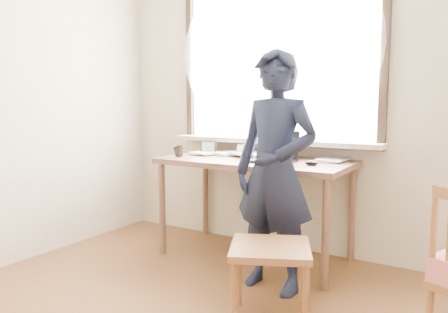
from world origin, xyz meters
The scene contains 12 objects.
room_shell centered at (-0.02, 0.20, 1.64)m, with size 3.52×4.02×2.61m.
desk centered at (-0.21, 1.63, 0.72)m, with size 1.50×0.75×0.80m.
laptop centered at (-0.03, 1.60, 0.86)m, with size 0.35×0.29×0.23m.
mug_white centered at (-0.39, 1.78, 0.85)m, with size 0.12×0.12×0.10m, color white.
mug_dark centered at (-0.83, 1.45, 0.85)m, with size 0.10×0.10×0.09m, color black.
mouse centered at (0.30, 1.53, 0.82)m, with size 0.10×0.07×0.04m, color black.
desk_clutter centered at (-0.49, 1.80, 0.82)m, with size 0.92×0.56×0.04m.
book_a centered at (-0.62, 1.86, 0.82)m, with size 0.21×0.28×0.03m, color white.
book_b centered at (0.26, 1.84, 0.81)m, with size 0.20×0.27×0.02m, color white.
picture_frame centered at (-0.72, 1.73, 0.86)m, with size 0.14×0.06×0.11m.
work_chair centered at (0.36, 0.73, 0.38)m, with size 0.58×0.57×0.45m.
person centered at (0.18, 1.16, 0.80)m, with size 0.58×0.38×1.60m, color black.
Camera 1 is at (1.38, -1.43, 1.24)m, focal length 35.00 mm.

